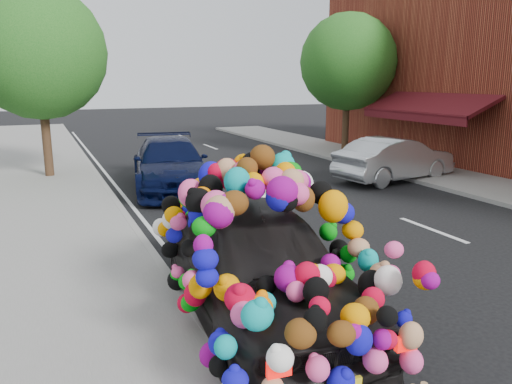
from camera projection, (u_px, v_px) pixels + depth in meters
ground at (285, 253)px, 9.42m from camera, size 100.00×100.00×0.00m
sidewalk at (38, 287)px, 7.71m from camera, size 4.00×60.00×0.12m
kerb at (162, 268)px, 8.48m from camera, size 0.15×60.00×0.13m
footpath_far at (478, 184)px, 15.32m from camera, size 3.00×40.00×0.12m
lane_markings at (432, 230)px, 10.84m from camera, size 6.00×50.00×0.01m
tree_near_sidewalk at (39, 52)px, 15.51m from camera, size 4.20×4.20×6.13m
tree_far_b at (348, 62)px, 20.64m from camera, size 4.00×4.00×5.90m
plush_art_car at (258, 238)px, 6.57m from camera, size 2.64×5.07×2.25m
navy_sedan at (170, 164)px, 14.74m from camera, size 2.96×5.44×1.50m
silver_hatchback at (395, 159)px, 16.01m from camera, size 4.41×2.15×1.39m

